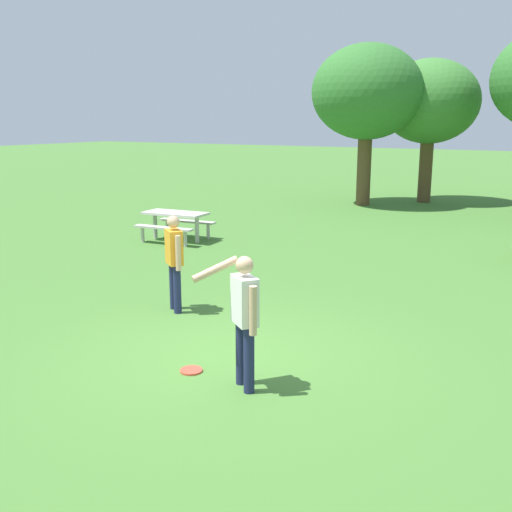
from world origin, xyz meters
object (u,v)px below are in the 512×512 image
Objects in this scene: tree_broad_center at (430,102)px; tree_tall_left at (367,93)px; person_catcher at (174,257)px; frisbee at (191,370)px; picnic_table_near at (175,220)px; person_thrower at (244,312)px.

tree_tall_left is at bearing -132.32° from tree_broad_center.
person_catcher is 2.71m from frisbee.
person_catcher is 6.05m from picnic_table_near.
person_thrower is 5.62× the size of frisbee.
person_catcher reaches higher than picnic_table_near.
tree_broad_center is at bearing 71.08° from picnic_table_near.
tree_tall_left is (-3.41, 15.73, 4.11)m from frisbee.
picnic_table_near is at bearing -102.31° from tree_tall_left.
frisbee is at bearing -77.78° from tree_tall_left.
frisbee is 18.18m from tree_broad_center.
tree_broad_center reaches higher than person_thrower.
person_catcher is 16.07m from tree_broad_center.
tree_broad_center is (-2.44, 17.78, 2.85)m from person_thrower.
tree_broad_center is at bearing 89.63° from person_catcher.
person_thrower is 0.28× the size of tree_tall_left.
person_catcher is 0.91× the size of picnic_table_near.
tree_tall_left is at bearing 102.22° from frisbee.
picnic_table_near is (-3.67, 4.79, -0.38)m from person_catcher.
tree_broad_center reaches higher than picnic_table_near.
tree_broad_center is (1.80, 1.98, -0.32)m from tree_tall_left.
person_catcher is 0.30× the size of tree_broad_center.
picnic_table_near is at bearing -108.92° from tree_broad_center.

